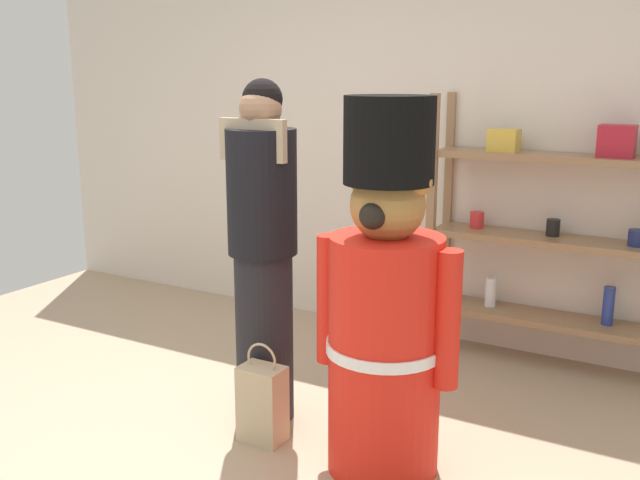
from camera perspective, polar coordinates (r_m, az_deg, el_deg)
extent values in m
plane|color=tan|center=(3.38, -7.37, -18.10)|extent=(6.40, 6.40, 0.00)
cube|color=silver|center=(4.84, 8.15, 7.69)|extent=(6.40, 0.12, 2.60)
cube|color=#93704C|center=(4.50, 8.77, 1.00)|extent=(0.05, 0.05, 1.63)
cube|color=#93704C|center=(4.77, 10.08, 1.65)|extent=(0.05, 0.05, 1.63)
cube|color=#93704C|center=(4.59, 17.41, -5.99)|extent=(1.39, 0.30, 0.04)
cube|color=#93704C|center=(4.46, 17.83, -0.03)|extent=(1.39, 0.30, 0.04)
cube|color=#93704C|center=(4.38, 18.28, 6.22)|extent=(1.39, 0.30, 0.04)
cylinder|color=red|center=(4.59, 12.34, 1.57)|extent=(0.09, 0.09, 0.10)
cylinder|color=black|center=(4.48, 18.00, 0.94)|extent=(0.08, 0.08, 0.10)
cylinder|color=navy|center=(4.38, 23.84, 0.15)|extent=(0.10, 0.10, 0.09)
cylinder|color=silver|center=(4.65, 13.37, -4.02)|extent=(0.07, 0.07, 0.18)
cylinder|color=navy|center=(4.51, 21.91, -4.86)|extent=(0.07, 0.07, 0.23)
cube|color=gold|center=(4.44, 14.38, 7.67)|extent=(0.17, 0.14, 0.13)
cube|color=#B21E2D|center=(4.31, 22.48, 7.26)|extent=(0.19, 0.15, 0.18)
cylinder|color=red|center=(3.20, 5.14, -9.12)|extent=(0.50, 0.50, 1.07)
cylinder|color=white|center=(3.19, 5.16, -8.38)|extent=(0.52, 0.52, 0.05)
sphere|color=#AB793D|center=(3.01, 5.40, 2.81)|extent=(0.32, 0.32, 0.32)
sphere|color=#AB793D|center=(3.05, 3.12, 4.96)|extent=(0.11, 0.11, 0.11)
sphere|color=#AB793D|center=(2.94, 7.85, 4.55)|extent=(0.11, 0.11, 0.11)
cylinder|color=black|center=(2.98, 5.51, 7.90)|extent=(0.38, 0.38, 0.36)
cylinder|color=red|center=(3.25, 0.70, -4.71)|extent=(0.11, 0.11, 0.59)
cylinder|color=red|center=(3.03, 10.08, -6.25)|extent=(0.11, 0.11, 0.59)
sphere|color=black|center=(2.89, 4.21, 1.91)|extent=(0.11, 0.11, 0.11)
cylinder|color=black|center=(3.70, -4.42, -7.61)|extent=(0.29, 0.29, 0.88)
cylinder|color=black|center=(3.51, -4.64, 3.81)|extent=(0.34, 0.34, 0.61)
sphere|color=#A37556|center=(3.47, -4.76, 10.32)|extent=(0.20, 0.20, 0.20)
cube|color=tan|center=(3.42, -5.37, 7.90)|extent=(0.36, 0.04, 0.20)
sphere|color=black|center=(3.48, -4.60, 11.09)|extent=(0.19, 0.19, 0.19)
cube|color=#C1AD89|center=(3.56, -4.59, -12.86)|extent=(0.22, 0.15, 0.38)
torus|color=#C1AD89|center=(3.46, -4.66, -9.42)|extent=(0.16, 0.01, 0.16)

